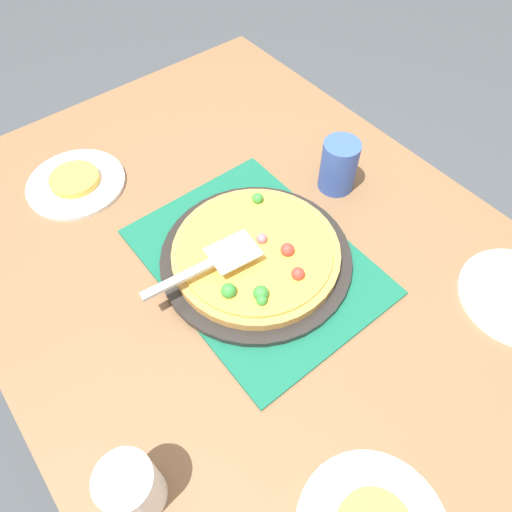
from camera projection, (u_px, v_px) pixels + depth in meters
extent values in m
plane|color=#3D4247|center=(256.00, 393.00, 1.54)|extent=(8.00, 8.00, 0.00)
cube|color=brown|center=(256.00, 266.00, 0.95)|extent=(1.40, 1.00, 0.03)
cube|color=brown|center=(7.00, 275.00, 1.39)|extent=(0.07, 0.07, 0.72)
cube|color=brown|center=(241.00, 151.00, 1.71)|extent=(0.07, 0.07, 0.72)
cube|color=#145B42|center=(256.00, 261.00, 0.93)|extent=(0.48, 0.36, 0.01)
cylinder|color=black|center=(256.00, 258.00, 0.93)|extent=(0.38, 0.38, 0.01)
cylinder|color=#B78442|center=(256.00, 253.00, 0.91)|extent=(0.33, 0.33, 0.02)
cylinder|color=gold|center=(256.00, 249.00, 0.90)|extent=(0.30, 0.30, 0.01)
sphere|color=#B76675|center=(262.00, 239.00, 0.91)|extent=(0.02, 0.02, 0.02)
sphere|color=#338433|center=(262.00, 300.00, 0.83)|extent=(0.02, 0.02, 0.02)
sphere|color=red|center=(298.00, 274.00, 0.86)|extent=(0.03, 0.03, 0.03)
sphere|color=#338433|center=(229.00, 291.00, 0.83)|extent=(0.03, 0.03, 0.03)
sphere|color=red|center=(287.00, 250.00, 0.89)|extent=(0.03, 0.03, 0.03)
sphere|color=#338433|center=(258.00, 198.00, 0.97)|extent=(0.02, 0.02, 0.02)
sphere|color=#338433|center=(261.00, 293.00, 0.83)|extent=(0.03, 0.03, 0.03)
cylinder|color=white|center=(76.00, 183.00, 1.06)|extent=(0.22, 0.22, 0.01)
cylinder|color=gold|center=(74.00, 179.00, 1.05)|extent=(0.11, 0.11, 0.02)
cylinder|color=#3351AD|center=(339.00, 166.00, 1.01)|extent=(0.08, 0.08, 0.12)
cylinder|color=white|center=(132.00, 488.00, 0.64)|extent=(0.08, 0.08, 0.12)
cube|color=silver|center=(233.00, 252.00, 0.86)|extent=(0.08, 0.10, 0.00)
cube|color=#B2B2B7|center=(178.00, 280.00, 0.83)|extent=(0.03, 0.14, 0.01)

